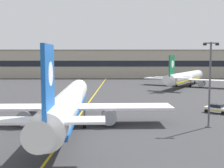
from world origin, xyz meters
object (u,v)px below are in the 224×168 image
apron_lamp_post (210,83)px  safety_cone_by_nose_gear (88,106)px  airliner_background (185,78)px  airliner_foreground (68,103)px  service_car_third (216,109)px

apron_lamp_post → safety_cone_by_nose_gear: apron_lamp_post is taller
airliner_background → apron_lamp_post: (-11.02, -57.94, 3.44)m
airliner_foreground → service_car_third: (26.08, 9.50, -2.60)m
airliner_foreground → safety_cone_by_nose_gear: (1.66, 15.53, -3.11)m
airliner_foreground → apron_lamp_post: (21.04, -1.30, 3.20)m
airliner_background → safety_cone_by_nose_gear: airliner_background is taller
airliner_background → service_car_third: airliner_background is taller
airliner_foreground → service_car_third: bearing=20.0°
service_car_third → safety_cone_by_nose_gear: (-24.42, 6.03, -0.51)m
service_car_third → airliner_foreground: bearing=-160.0°
service_car_third → safety_cone_by_nose_gear: bearing=166.1°
airliner_background → service_car_third: bearing=-97.2°
apron_lamp_post → service_car_third: apron_lamp_post is taller
airliner_foreground → safety_cone_by_nose_gear: size_ratio=75.43×
airliner_background → service_car_third: 47.57m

